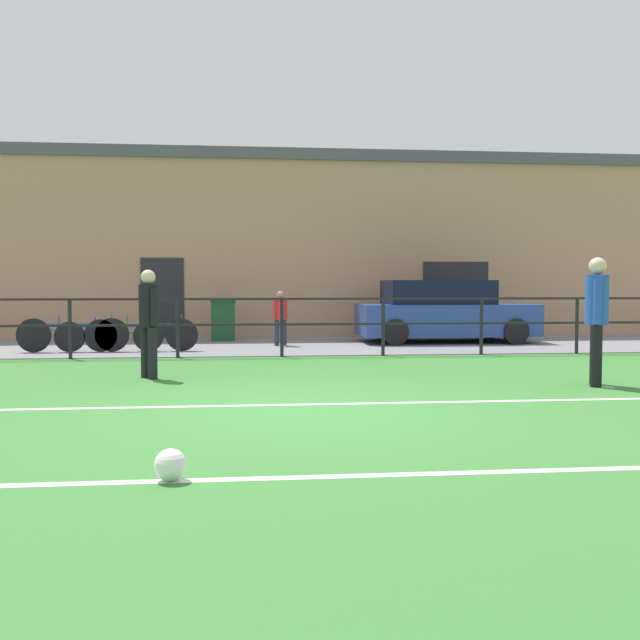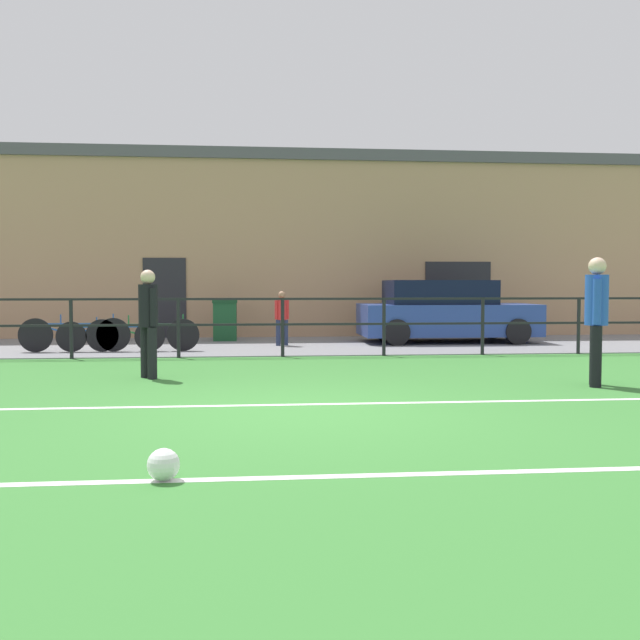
# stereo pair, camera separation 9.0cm
# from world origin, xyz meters

# --- Properties ---
(ground) EXTENTS (60.00, 44.00, 0.04)m
(ground) POSITION_xyz_m (0.00, 0.00, -0.02)
(ground) COLOR #387A33
(field_line_touchline) EXTENTS (36.00, 0.11, 0.00)m
(field_line_touchline) POSITION_xyz_m (0.00, 0.44, 0.00)
(field_line_touchline) COLOR white
(field_line_touchline) RESTS_ON ground
(field_line_hash) EXTENTS (36.00, 0.11, 0.00)m
(field_line_hash) POSITION_xyz_m (0.00, -2.70, 0.00)
(field_line_hash) COLOR white
(field_line_hash) RESTS_ON ground
(pavement_strip) EXTENTS (48.00, 5.00, 0.02)m
(pavement_strip) POSITION_xyz_m (0.00, 8.50, 0.01)
(pavement_strip) COLOR slate
(pavement_strip) RESTS_ON ground
(perimeter_fence) EXTENTS (36.07, 0.07, 1.15)m
(perimeter_fence) POSITION_xyz_m (0.00, 6.00, 0.75)
(perimeter_fence) COLOR black
(perimeter_fence) RESTS_ON ground
(clubhouse_facade) EXTENTS (28.00, 2.56, 4.99)m
(clubhouse_facade) POSITION_xyz_m (0.00, 12.20, 2.50)
(clubhouse_facade) COLOR tan
(clubhouse_facade) RESTS_ON ground
(player_goalkeeper) EXTENTS (0.29, 0.39, 1.63)m
(player_goalkeeper) POSITION_xyz_m (-2.14, 3.00, 0.92)
(player_goalkeeper) COLOR black
(player_goalkeeper) RESTS_ON ground
(player_striker) EXTENTS (0.31, 0.45, 1.78)m
(player_striker) POSITION_xyz_m (4.14, 1.59, 1.01)
(player_striker) COLOR black
(player_striker) RESTS_ON ground
(soccer_ball_match) EXTENTS (0.23, 0.23, 0.23)m
(soccer_ball_match) POSITION_xyz_m (-1.23, -2.69, 0.12)
(soccer_ball_match) COLOR white
(soccer_ball_match) RESTS_ON ground
(spectator_child) EXTENTS (0.33, 0.22, 1.24)m
(spectator_child) POSITION_xyz_m (0.09, 8.33, 0.72)
(spectator_child) COLOR #232D4C
(spectator_child) RESTS_ON pavement_strip
(parked_car_red) EXTENTS (4.18, 1.95, 1.49)m
(parked_car_red) POSITION_xyz_m (4.06, 8.98, 0.73)
(parked_car_red) COLOR #28428E
(parked_car_red) RESTS_ON pavement_strip
(bicycle_parked_0) EXTENTS (2.32, 0.04, 0.77)m
(bicycle_parked_0) POSITION_xyz_m (-2.85, 7.20, 0.37)
(bicycle_parked_0) COLOR black
(bicycle_parked_0) RESTS_ON pavement_strip
(bicycle_parked_1) EXTENTS (2.21, 0.04, 0.73)m
(bicycle_parked_1) POSITION_xyz_m (-3.51, 7.20, 0.35)
(bicycle_parked_1) COLOR black
(bicycle_parked_1) RESTS_ON pavement_strip
(bicycle_parked_2) EXTENTS (2.26, 0.04, 0.79)m
(bicycle_parked_2) POSITION_xyz_m (-4.23, 7.20, 0.38)
(bicycle_parked_2) COLOR black
(bicycle_parked_2) RESTS_ON pavement_strip
(trash_bin_0) EXTENTS (0.60, 0.51, 1.01)m
(trash_bin_0) POSITION_xyz_m (-1.26, 9.90, 0.53)
(trash_bin_0) COLOR #194C28
(trash_bin_0) RESTS_ON pavement_strip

